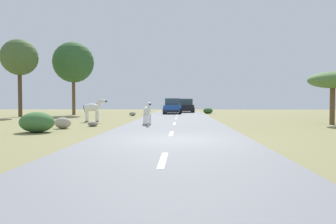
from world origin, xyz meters
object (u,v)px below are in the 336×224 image
at_px(tree_1, 73,62).
at_px(rock_0, 93,124).
at_px(zebra_1, 93,108).
at_px(car_1, 186,106).
at_px(bush_2, 37,122).
at_px(car_0, 173,107).
at_px(tree_3, 333,80).
at_px(zebra_0, 147,111).
at_px(tree_0, 19,58).
at_px(rock_2, 63,123).
at_px(bush_1, 208,111).
at_px(rock_1, 133,114).
at_px(rock_3, 146,114).

distance_m(tree_1, rock_0, 17.16).
distance_m(zebra_1, tree_1, 13.16).
height_order(zebra_1, car_1, car_1).
relative_size(bush_2, rock_0, 2.74).
relative_size(zebra_1, bush_2, 1.12).
bearing_deg(car_0, bush_2, 77.15).
relative_size(zebra_1, car_1, 0.40).
bearing_deg(bush_2, tree_1, 104.58).
bearing_deg(bush_2, zebra_1, 86.15).
height_order(tree_3, bush_2, tree_3).
distance_m(zebra_1, car_1, 20.17).
height_order(zebra_0, tree_0, tree_0).
bearing_deg(rock_2, bush_1, 65.48).
height_order(car_1, tree_3, tree_3).
xyz_separation_m(rock_1, rock_3, (1.08, 2.18, -0.06)).
distance_m(tree_1, rock_2, 18.07).
distance_m(zebra_0, tree_0, 16.95).
distance_m(bush_1, rock_2, 22.64).
relative_size(tree_1, rock_0, 13.45).
bearing_deg(rock_3, zebra_0, -83.02).
bearing_deg(car_1, zebra_1, 67.94).
distance_m(rock_0, rock_1, 13.27).
height_order(zebra_1, rock_3, zebra_1).
relative_size(tree_0, tree_1, 0.93).
xyz_separation_m(tree_1, rock_0, (6.39, -14.97, -5.44)).
relative_size(car_1, tree_1, 0.57).
xyz_separation_m(car_1, rock_1, (-5.48, -9.57, -0.64)).
relative_size(tree_3, bush_1, 2.90).
xyz_separation_m(zebra_1, bush_1, (9.31, 15.26, -0.65)).
xyz_separation_m(tree_0, rock_0, (9.93, -10.65, -5.35)).
distance_m(bush_1, rock_3, 7.86).
bearing_deg(rock_3, car_0, 39.69).
distance_m(tree_3, bush_2, 17.02).
height_order(car_0, rock_1, car_0).
xyz_separation_m(tree_0, tree_1, (3.54, 4.32, 0.09)).
xyz_separation_m(car_1, bush_2, (-7.24, -26.38, -0.38)).
bearing_deg(bush_1, car_1, 124.42).
height_order(car_0, tree_1, tree_1).
distance_m(tree_1, rock_1, 8.66).
height_order(zebra_0, rock_0, zebra_0).
bearing_deg(rock_3, car_1, 59.24).
relative_size(zebra_1, bush_1, 1.56).
xyz_separation_m(rock_0, rock_3, (1.27, 15.45, -0.00)).
bearing_deg(tree_0, zebra_0, -37.21).
distance_m(zebra_0, rock_0, 3.24).
distance_m(car_1, tree_3, 22.74).
xyz_separation_m(tree_1, rock_1, (6.58, -1.70, -5.38)).
distance_m(zebra_1, rock_2, 5.39).
xyz_separation_m(zebra_0, rock_3, (-1.80, 14.67, -0.74)).
bearing_deg(rock_0, zebra_0, 14.25).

